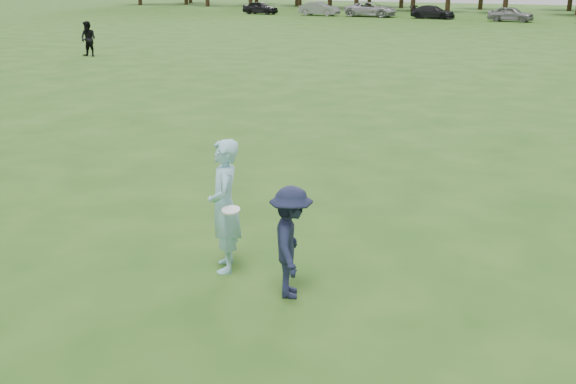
% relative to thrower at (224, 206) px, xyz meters
% --- Properties ---
extents(ground, '(200.00, 200.00, 0.00)m').
position_rel_thrower_xyz_m(ground, '(0.50, 0.31, -1.02)').
color(ground, '#244E15').
rests_on(ground, ground).
extents(thrower, '(0.81, 0.89, 2.04)m').
position_rel_thrower_xyz_m(thrower, '(0.00, 0.00, 0.00)').
color(thrower, '#95D0E6').
rests_on(thrower, ground).
extents(defender, '(0.99, 1.19, 1.60)m').
position_rel_thrower_xyz_m(defender, '(1.29, -0.34, -0.22)').
color(defender, '#191E38').
rests_on(defender, ground).
extents(player_far_a, '(0.98, 0.80, 1.89)m').
position_rel_thrower_xyz_m(player_far_a, '(-21.64, 20.41, -0.08)').
color(player_far_a, black).
rests_on(player_far_a, ground).
extents(car_a, '(4.14, 1.83, 1.39)m').
position_rel_thrower_xyz_m(car_a, '(-33.19, 60.16, -0.33)').
color(car_a, black).
rests_on(car_a, ground).
extents(car_b, '(4.39, 1.56, 1.44)m').
position_rel_thrower_xyz_m(car_b, '(-26.07, 60.49, -0.30)').
color(car_b, slate).
rests_on(car_b, ground).
extents(car_c, '(5.44, 2.53, 1.51)m').
position_rel_thrower_xyz_m(car_c, '(-20.37, 61.14, -0.27)').
color(car_c, '#A7A7AB').
rests_on(car_c, ground).
extents(car_d, '(4.61, 2.21, 1.30)m').
position_rel_thrower_xyz_m(car_d, '(-13.71, 60.97, -0.37)').
color(car_d, black).
rests_on(car_d, ground).
extents(car_e, '(4.32, 2.09, 1.42)m').
position_rel_thrower_xyz_m(car_e, '(-5.95, 60.00, -0.31)').
color(car_e, gray).
rests_on(car_e, ground).
extents(disc_in_play, '(0.32, 0.32, 0.08)m').
position_rel_thrower_xyz_m(disc_in_play, '(0.29, -0.28, 0.07)').
color(disc_in_play, white).
rests_on(disc_in_play, ground).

